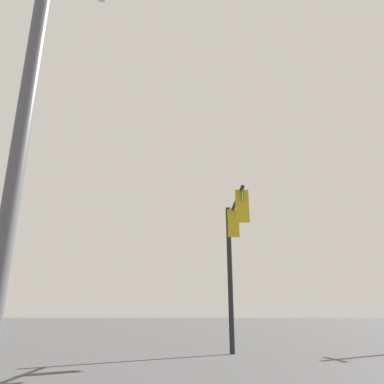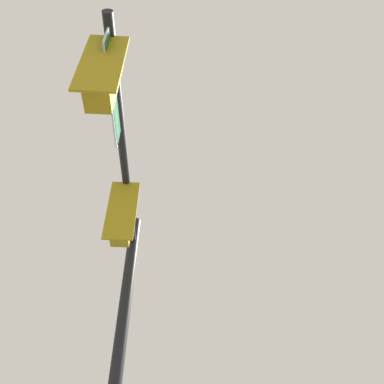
{
  "view_description": "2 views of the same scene",
  "coord_description": "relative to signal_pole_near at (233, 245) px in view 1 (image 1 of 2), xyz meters",
  "views": [
    {
      "loc": [
        11.35,
        -8.19,
        1.73
      ],
      "look_at": [
        -4.26,
        -9.51,
        6.87
      ],
      "focal_mm": 35.0,
      "sensor_mm": 36.0,
      "label": 1
    },
    {
      "loc": [
        -0.3,
        -6.24,
        1.5
      ],
      "look_at": [
        -5.63,
        -6.48,
        6.3
      ],
      "focal_mm": 35.0,
      "sensor_mm": 36.0,
      "label": 2
    }
  ],
  "objects": [
    {
      "name": "signal_pole_near",
      "position": [
        0.0,
        0.0,
        0.0
      ],
      "size": [
        5.24,
        0.86,
        6.96
      ],
      "color": "black",
      "rests_on": "ground_plane"
    },
    {
      "name": "street_lamp",
      "position": [
        13.38,
        -2.59,
        -0.62
      ],
      "size": [
        1.58,
        0.42,
        7.17
      ],
      "color": "#4C4C51",
      "rests_on": "ground_plane"
    }
  ]
}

